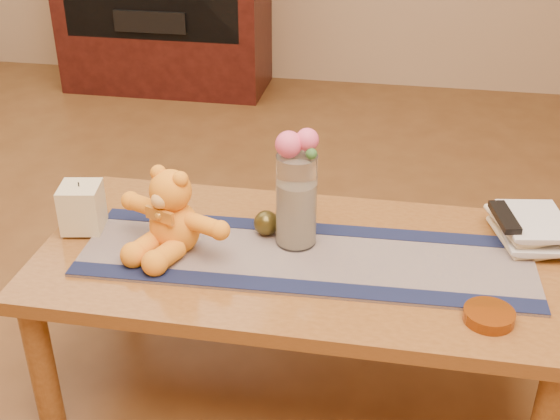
% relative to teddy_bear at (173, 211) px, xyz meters
% --- Properties ---
extents(floor, '(5.50, 5.50, 0.00)m').
position_rel_teddy_bear_xyz_m(floor, '(0.33, 0.03, -0.57)').
color(floor, brown).
rests_on(floor, ground).
extents(coffee_table_top, '(1.40, 0.70, 0.04)m').
position_rel_teddy_bear_xyz_m(coffee_table_top, '(0.33, 0.03, -0.14)').
color(coffee_table_top, brown).
rests_on(coffee_table_top, floor).
extents(table_leg_fl, '(0.07, 0.07, 0.41)m').
position_rel_teddy_bear_xyz_m(table_leg_fl, '(-0.31, -0.26, -0.36)').
color(table_leg_fl, brown).
rests_on(table_leg_fl, floor).
extents(table_leg_bl, '(0.07, 0.07, 0.41)m').
position_rel_teddy_bear_xyz_m(table_leg_bl, '(-0.31, 0.32, -0.36)').
color(table_leg_bl, brown).
rests_on(table_leg_bl, floor).
extents(table_leg_br, '(0.07, 0.07, 0.41)m').
position_rel_teddy_bear_xyz_m(table_leg_br, '(0.97, 0.32, -0.36)').
color(table_leg_br, brown).
rests_on(table_leg_br, floor).
extents(persian_runner, '(1.21, 0.39, 0.01)m').
position_rel_teddy_bear_xyz_m(persian_runner, '(0.35, 0.02, -0.11)').
color(persian_runner, '#191845').
rests_on(persian_runner, coffee_table_top).
extents(runner_border_near, '(1.20, 0.10, 0.00)m').
position_rel_teddy_bear_xyz_m(runner_border_near, '(0.36, -0.13, -0.11)').
color(runner_border_near, '#121938').
rests_on(runner_border_near, persian_runner).
extents(runner_border_far, '(1.20, 0.10, 0.00)m').
position_rel_teddy_bear_xyz_m(runner_border_far, '(0.35, 0.16, -0.11)').
color(runner_border_far, '#121938').
rests_on(runner_border_far, persian_runner).
extents(teddy_bear, '(0.40, 0.37, 0.22)m').
position_rel_teddy_bear_xyz_m(teddy_bear, '(0.00, 0.00, 0.00)').
color(teddy_bear, orange).
rests_on(teddy_bear, persian_runner).
extents(pillar_candle, '(0.13, 0.13, 0.13)m').
position_rel_teddy_bear_xyz_m(pillar_candle, '(-0.29, 0.05, -0.05)').
color(pillar_candle, beige).
rests_on(pillar_candle, persian_runner).
extents(candle_wick, '(0.00, 0.00, 0.01)m').
position_rel_teddy_bear_xyz_m(candle_wick, '(-0.29, 0.05, 0.03)').
color(candle_wick, black).
rests_on(candle_wick, pillar_candle).
extents(glass_vase, '(0.11, 0.11, 0.26)m').
position_rel_teddy_bear_xyz_m(glass_vase, '(0.32, 0.08, 0.02)').
color(glass_vase, silver).
rests_on(glass_vase, persian_runner).
extents(potpourri_fill, '(0.09, 0.09, 0.18)m').
position_rel_teddy_bear_xyz_m(potpourri_fill, '(0.32, 0.08, -0.02)').
color(potpourri_fill, beige).
rests_on(potpourri_fill, glass_vase).
extents(rose_left, '(0.07, 0.07, 0.07)m').
position_rel_teddy_bear_xyz_m(rose_left, '(0.30, 0.07, 0.18)').
color(rose_left, '#F1557E').
rests_on(rose_left, glass_vase).
extents(rose_right, '(0.06, 0.06, 0.06)m').
position_rel_teddy_bear_xyz_m(rose_right, '(0.34, 0.09, 0.19)').
color(rose_right, '#F1557E').
rests_on(rose_right, glass_vase).
extents(blue_flower_back, '(0.04, 0.04, 0.04)m').
position_rel_teddy_bear_xyz_m(blue_flower_back, '(0.33, 0.12, 0.18)').
color(blue_flower_back, '#454D96').
rests_on(blue_flower_back, glass_vase).
extents(blue_flower_side, '(0.04, 0.04, 0.04)m').
position_rel_teddy_bear_xyz_m(blue_flower_side, '(0.29, 0.10, 0.17)').
color(blue_flower_side, '#454D96').
rests_on(blue_flower_side, glass_vase).
extents(leaf_sprig, '(0.03, 0.03, 0.03)m').
position_rel_teddy_bear_xyz_m(leaf_sprig, '(0.36, 0.06, 0.17)').
color(leaf_sprig, '#33662D').
rests_on(leaf_sprig, glass_vase).
extents(bronze_ball, '(0.08, 0.08, 0.07)m').
position_rel_teddy_bear_xyz_m(bronze_ball, '(0.23, 0.11, -0.08)').
color(bronze_ball, '#453C17').
rests_on(bronze_ball, persian_runner).
extents(book_bottom, '(0.22, 0.26, 0.02)m').
position_rel_teddy_bear_xyz_m(book_bottom, '(0.87, 0.19, -0.11)').
color(book_bottom, '#F8E9C0').
rests_on(book_bottom, coffee_table_top).
extents(book_lower, '(0.19, 0.24, 0.02)m').
position_rel_teddy_bear_xyz_m(book_lower, '(0.87, 0.19, -0.09)').
color(book_lower, '#F8E9C0').
rests_on(book_lower, book_bottom).
extents(book_upper, '(0.23, 0.26, 0.02)m').
position_rel_teddy_bear_xyz_m(book_upper, '(0.86, 0.20, -0.07)').
color(book_upper, '#F8E9C0').
rests_on(book_upper, book_lower).
extents(book_top, '(0.20, 0.25, 0.02)m').
position_rel_teddy_bear_xyz_m(book_top, '(0.87, 0.19, -0.05)').
color(book_top, '#F8E9C0').
rests_on(book_top, book_upper).
extents(tv_remote, '(0.08, 0.17, 0.02)m').
position_rel_teddy_bear_xyz_m(tv_remote, '(0.87, 0.18, -0.03)').
color(tv_remote, black).
rests_on(tv_remote, book_top).
extents(amber_dish, '(0.15, 0.15, 0.03)m').
position_rel_teddy_bear_xyz_m(amber_dish, '(0.81, -0.17, -0.10)').
color(amber_dish, '#BF5914').
rests_on(amber_dish, coffee_table_top).
extents(stereo_lower, '(0.42, 0.28, 0.12)m').
position_rel_teddy_bear_xyz_m(stereo_lower, '(-0.87, 2.38, -0.11)').
color(stereo_lower, black).
rests_on(stereo_lower, media_cabinet).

